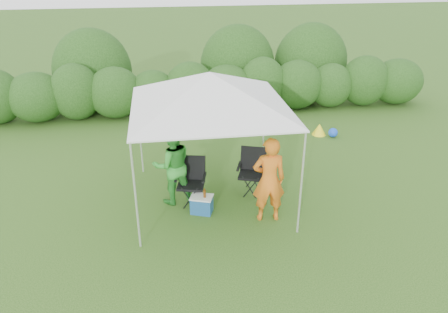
{
  "coord_description": "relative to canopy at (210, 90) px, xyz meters",
  "views": [
    {
      "loc": [
        -0.94,
        -7.71,
        5.0
      ],
      "look_at": [
        0.27,
        0.4,
        1.05
      ],
      "focal_mm": 35.0,
      "sensor_mm": 36.0,
      "label": 1
    }
  ],
  "objects": [
    {
      "name": "canopy",
      "position": [
        0.0,
        0.0,
        0.0
      ],
      "size": [
        3.1,
        3.1,
        2.83
      ],
      "color": "silver",
      "rests_on": "ground"
    },
    {
      "name": "chair_left",
      "position": [
        -0.42,
        -0.03,
        -1.89
      ],
      "size": [
        0.71,
        0.67,
        1.0
      ],
      "rotation": [
        0.0,
        0.0,
        -0.22
      ],
      "color": "black",
      "rests_on": "ground"
    },
    {
      "name": "hedge",
      "position": [
        0.12,
        5.5,
        -1.64
      ],
      "size": [
        16.0,
        1.53,
        1.8
      ],
      "color": "#265019",
      "rests_on": "ground"
    },
    {
      "name": "cooler",
      "position": [
        -0.26,
        -0.52,
        -2.27
      ],
      "size": [
        0.53,
        0.46,
        0.38
      ],
      "rotation": [
        0.0,
        0.0,
        -0.35
      ],
      "color": "#1D4E85",
      "rests_on": "ground"
    },
    {
      "name": "man",
      "position": [
        1.03,
        -0.95,
        -1.57
      ],
      "size": [
        0.67,
        0.46,
        1.78
      ],
      "primitive_type": "imported",
      "rotation": [
        0.0,
        0.0,
        3.09
      ],
      "color": "orange",
      "rests_on": "ground"
    },
    {
      "name": "woman",
      "position": [
        -0.8,
        0.02,
        -1.59
      ],
      "size": [
        0.95,
        0.81,
        1.74
      ],
      "primitive_type": "imported",
      "rotation": [
        0.0,
        0.0,
        3.33
      ],
      "color": "green",
      "rests_on": "ground"
    },
    {
      "name": "ground",
      "position": [
        0.0,
        -0.5,
        -2.46
      ],
      "size": [
        70.0,
        70.0,
        0.0
      ],
      "primitive_type": "plane",
      "color": "#385F1E"
    },
    {
      "name": "bottle",
      "position": [
        -0.2,
        -0.56,
        -1.98
      ],
      "size": [
        0.06,
        0.06,
        0.21
      ],
      "primitive_type": "cylinder",
      "color": "#592D0C",
      "rests_on": "cooler"
    },
    {
      "name": "lawn_toy",
      "position": [
        3.67,
        3.06,
        -2.3
      ],
      "size": [
        0.68,
        0.56,
        0.34
      ],
      "color": "yellow",
      "rests_on": "ground"
    },
    {
      "name": "chair_right",
      "position": [
        0.96,
        0.22,
        -1.89
      ],
      "size": [
        0.74,
        0.71,
        1.01
      ],
      "rotation": [
        0.0,
        0.0,
        -0.33
      ],
      "color": "black",
      "rests_on": "ground"
    }
  ]
}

